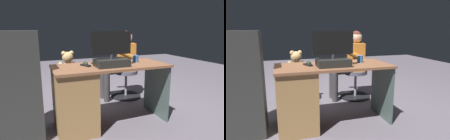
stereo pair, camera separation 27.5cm
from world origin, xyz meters
TOP-DOWN VIEW (x-y plane):
  - ground_plane at (0.00, 0.00)m, footprint 10.00×10.00m
  - desk at (0.35, 0.39)m, footprint 1.37×0.61m
  - monitor at (0.03, 0.48)m, footprint 0.48×0.25m
  - keyboard at (-0.01, 0.30)m, footprint 0.42×0.14m
  - computer_mouse at (0.28, 0.27)m, footprint 0.06×0.10m
  - cup at (-0.37, 0.32)m, footprint 0.08×0.08m
  - tv_remote at (0.30, 0.36)m, footprint 0.10×0.16m
  - office_chair_teddy at (0.37, -0.40)m, footprint 0.46×0.46m
  - teddy_bear at (0.37, -0.41)m, footprint 0.26×0.26m
  - visitor_chair at (-0.61, -0.41)m, footprint 0.52×0.52m
  - person at (-0.52, -0.41)m, footprint 0.55×0.48m
  - equipment_rack at (1.02, 0.38)m, footprint 0.44×0.36m

SIDE VIEW (x-z plane):
  - ground_plane at x=0.00m, z-range 0.00..0.00m
  - visitor_chair at x=-0.61m, z-range 0.02..0.50m
  - office_chair_teddy at x=0.37m, z-range 0.04..0.52m
  - desk at x=0.35m, z-range 0.03..0.78m
  - equipment_rack at x=1.02m, z-range 0.00..1.15m
  - teddy_bear at x=0.37m, z-range 0.46..0.83m
  - person at x=-0.52m, z-range 0.11..1.25m
  - tv_remote at x=0.30m, z-range 0.75..0.77m
  - keyboard at x=-0.01m, z-range 0.75..0.77m
  - computer_mouse at x=0.28m, z-range 0.75..0.78m
  - cup at x=-0.37m, z-range 0.75..0.84m
  - monitor at x=0.03m, z-range 0.66..1.06m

